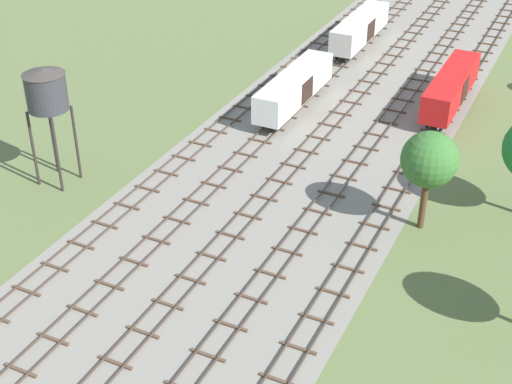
{
  "coord_description": "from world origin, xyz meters",
  "views": [
    {
      "loc": [
        21.88,
        2.92,
        32.01
      ],
      "look_at": [
        0.0,
        47.93,
        1.5
      ],
      "focal_mm": 51.72,
      "sensor_mm": 36.0,
      "label": 1
    }
  ],
  "objects": [
    {
      "name": "ballast_bed",
      "position": [
        0.0,
        56.0,
        0.0
      ],
      "size": [
        22.92,
        176.0,
        0.01
      ],
      "primitive_type": "cube",
      "color": "gray",
      "rests_on": "ground"
    },
    {
      "name": "track_centre",
      "position": [
        4.73,
        57.0,
        0.14
      ],
      "size": [
        2.4,
        126.0,
        0.29
      ],
      "color": "#47382D",
      "rests_on": "ground"
    },
    {
      "name": "track_centre_left",
      "position": [
        0.0,
        57.0,
        0.14
      ],
      "size": [
        2.4,
        126.0,
        0.29
      ],
      "color": "#47382D",
      "rests_on": "ground"
    },
    {
      "name": "freight_boxcar_centre_right_near",
      "position": [
        9.46,
        73.51,
        2.45
      ],
      "size": [
        2.87,
        14.0,
        3.6
      ],
      "color": "red",
      "rests_on": "ground"
    },
    {
      "name": "freight_boxcar_left_mid",
      "position": [
        -4.72,
        86.59,
        2.45
      ],
      "size": [
        2.87,
        14.0,
        3.6
      ],
      "color": "beige",
      "rests_on": "ground"
    },
    {
      "name": "ground_plane",
      "position": [
        0.0,
        56.0,
        0.0
      ],
      "size": [
        480.0,
        480.0,
        0.0
      ],
      "primitive_type": "plane",
      "color": "#5B6B3D"
    },
    {
      "name": "track_centre_right",
      "position": [
        9.46,
        57.0,
        0.14
      ],
      "size": [
        2.4,
        126.0,
        0.29
      ],
      "color": "#47382D",
      "rests_on": "ground"
    },
    {
      "name": "track_left",
      "position": [
        -4.73,
        57.0,
        0.14
      ],
      "size": [
        2.4,
        126.0,
        0.29
      ],
      "color": "#47382D",
      "rests_on": "ground"
    },
    {
      "name": "water_tower",
      "position": [
        -16.97,
        44.49,
        8.32
      ],
      "size": [
        3.47,
        3.47,
        10.25
      ],
      "color": "#2D2826",
      "rests_on": "ground"
    },
    {
      "name": "freight_boxcar_left_nearest",
      "position": [
        -4.72,
        66.48,
        2.45
      ],
      "size": [
        2.87,
        14.0,
        3.6
      ],
      "color": "white",
      "rests_on": "ground"
    },
    {
      "name": "lineside_tree_0",
      "position": [
        12.64,
        51.04,
        5.9
      ],
      "size": [
        4.27,
        4.27,
        8.09
      ],
      "color": "#4C331E",
      "rests_on": "ground"
    },
    {
      "name": "track_far_left",
      "position": [
        -9.46,
        57.0,
        0.14
      ],
      "size": [
        2.4,
        126.0,
        0.29
      ],
      "color": "#47382D",
      "rests_on": "ground"
    }
  ]
}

